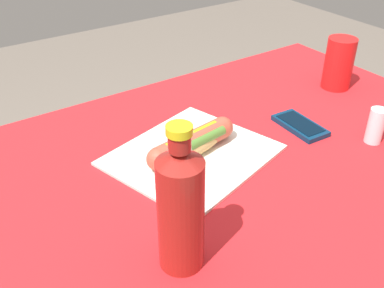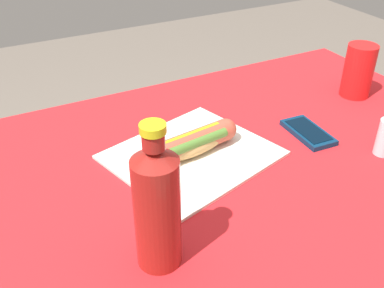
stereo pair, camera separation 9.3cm
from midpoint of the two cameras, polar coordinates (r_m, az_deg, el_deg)
name	(u,v)px [view 2 (the right image)]	position (r m, az deg, el deg)	size (l,w,h in m)	color
dining_table	(225,208)	(1.02, 6.77, -8.16)	(1.22, 0.80, 0.73)	brown
paper_wrapper	(192,155)	(0.94, 2.82, -1.48)	(0.31, 0.27, 0.01)	silver
hot_dog	(192,143)	(0.92, 2.90, 0.00)	(0.22, 0.08, 0.05)	tan
cell_phone	(307,131)	(1.06, 16.74, 1.44)	(0.07, 0.13, 0.01)	#0A2D4C
soda_bottle	(157,206)	(0.65, -0.35, -7.95)	(0.07, 0.07, 0.24)	maroon
drinking_cup	(359,71)	(1.25, 22.29, 8.49)	(0.07, 0.07, 0.14)	red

